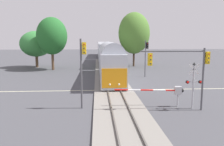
{
  "coord_description": "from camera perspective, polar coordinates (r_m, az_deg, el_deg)",
  "views": [
    {
      "loc": [
        -1.88,
        -26.2,
        5.88
      ],
      "look_at": [
        -0.14,
        0.16,
        2.0
      ],
      "focal_mm": 36.84,
      "sensor_mm": 36.0,
      "label": 1
    }
  ],
  "objects": [
    {
      "name": "pine_left_background",
      "position": [
        50.94,
        -18.32,
        6.87
      ],
      "size": [
        6.61,
        6.61,
        7.62
      ],
      "color": "brown",
      "rests_on": "ground"
    },
    {
      "name": "crossing_signal_mast",
      "position": [
        20.53,
        19.58,
        -1.8
      ],
      "size": [
        1.36,
        0.44,
        3.98
      ],
      "color": "#B2B2B7",
      "rests_on": "ground"
    },
    {
      "name": "commuter_train",
      "position": [
        56.27,
        -1.84,
        5.15
      ],
      "size": [
        3.04,
        67.5,
        5.16
      ],
      "color": "#B2B7C1",
      "rests_on": "railway_track"
    },
    {
      "name": "railway_track",
      "position": [
        26.9,
        0.33,
        -4.06
      ],
      "size": [
        4.4,
        80.0,
        0.32
      ],
      "color": "gray",
      "rests_on": "ground"
    },
    {
      "name": "traffic_signal_far_side",
      "position": [
        36.31,
        8.49,
        5.02
      ],
      "size": [
        0.53,
        0.38,
        5.71
      ],
      "color": "#4C4C51",
      "rests_on": "ground"
    },
    {
      "name": "traffic_signal_near_right",
      "position": [
        19.51,
        17.65,
        2.26
      ],
      "size": [
        5.69,
        0.38,
        5.19
      ],
      "color": "#4C4C51",
      "rests_on": "ground"
    },
    {
      "name": "road_centre_stripe",
      "position": [
        26.92,
        0.33,
        -4.25
      ],
      "size": [
        44.0,
        0.2,
        0.01
      ],
      "color": "beige",
      "rests_on": "ground"
    },
    {
      "name": "traffic_signal_median",
      "position": [
        19.4,
        -7.31,
        2.64
      ],
      "size": [
        0.53,
        0.38,
        5.94
      ],
      "color": "#4C4C51",
      "rests_on": "ground"
    },
    {
      "name": "ground_plane",
      "position": [
        26.92,
        0.33,
        -4.26
      ],
      "size": [
        220.0,
        220.0,
        0.0
      ],
      "primitive_type": "plane",
      "color": "#47474C"
    },
    {
      "name": "oak_behind_train",
      "position": [
        45.81,
        -14.7,
        8.86
      ],
      "size": [
        5.81,
        5.81,
        10.07
      ],
      "color": "brown",
      "rests_on": "ground"
    },
    {
      "name": "elm_centre_background",
      "position": [
        50.69,
        5.5,
        9.81
      ],
      "size": [
        6.78,
        6.78,
        11.67
      ],
      "color": "#4C3828",
      "rests_on": "ground"
    },
    {
      "name": "crossing_gate_near",
      "position": [
        20.73,
        14.19,
        -4.37
      ],
      "size": [
        6.11,
        0.4,
        1.8
      ],
      "color": "#B7B7BC",
      "rests_on": "ground"
    }
  ]
}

